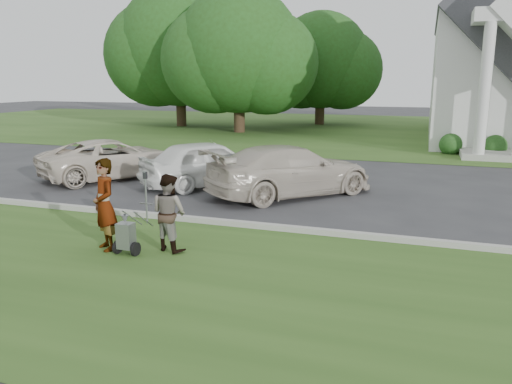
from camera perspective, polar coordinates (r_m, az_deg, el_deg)
The scene contains 14 objects.
ground at distance 11.94m, azimuth -3.07°, elevation -4.70°, with size 120.00×120.00×0.00m, color #333335.
grass_strip at distance 9.39m, azimuth -9.97°, elevation -9.80°, with size 80.00×7.00×0.01m, color #2D4F1B.
church_lawn at distance 37.98m, azimuth 12.30°, elevation 7.03°, with size 80.00×30.00×0.01m, color #2D4F1B.
curb at distance 12.41m, azimuth -2.14°, elevation -3.65°, with size 80.00×0.18×0.15m, color #9E9E93.
tree_left at distance 34.83m, azimuth -1.99°, elevation 15.24°, with size 10.63×8.40×9.71m.
tree_far at distance 40.04m, azimuth -8.79°, elevation 15.61°, with size 11.64×9.20×10.73m.
tree_back at distance 41.41m, azimuth 7.43°, elevation 14.21°, with size 9.61×7.60×8.89m.
striping_cart at distance 10.71m, azimuth -14.60°, elevation -4.94°, with size 0.51×0.99×0.92m.
person_left at distance 10.98m, azimuth -16.92°, elevation -1.47°, with size 0.72×0.47×1.97m, color #999999.
person_right at distance 10.67m, azimuth -9.91°, elevation -2.39°, with size 0.80×0.62×1.65m, color #999999.
parking_meter_near at distance 12.78m, azimuth -12.48°, elevation 0.13°, with size 0.10×0.09×1.35m.
car_a at distance 19.20m, azimuth -16.10°, elevation 3.67°, with size 2.39×5.17×1.44m, color beige.
car_b at distance 17.09m, azimuth -5.41°, elevation 3.32°, with size 1.88×4.68×1.59m, color white.
car_c at distance 15.66m, azimuth 3.96°, elevation 2.47°, with size 2.22×5.46×1.58m, color beige.
Camera 1 is at (4.26, -10.57, 3.57)m, focal length 35.00 mm.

